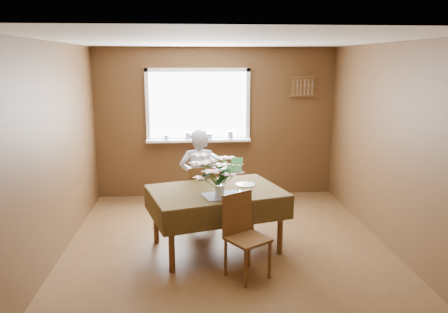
{
  "coord_description": "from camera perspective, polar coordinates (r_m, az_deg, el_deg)",
  "views": [
    {
      "loc": [
        -0.44,
        -5.01,
        2.29
      ],
      "look_at": [
        0.0,
        0.55,
        1.05
      ],
      "focal_mm": 35.0,
      "sensor_mm": 36.0,
      "label": 1
    }
  ],
  "objects": [
    {
      "name": "floor",
      "position": [
        5.53,
        0.46,
        -11.94
      ],
      "size": [
        4.5,
        4.5,
        0.0
      ],
      "primitive_type": "plane",
      "color": "#4F341B",
      "rests_on": "ground"
    },
    {
      "name": "flower_bouquet",
      "position": [
        4.96,
        -0.58,
        -1.84
      ],
      "size": [
        0.55,
        0.55,
        0.47
      ],
      "rotation": [
        0.0,
        0.0,
        0.04
      ],
      "color": "white",
      "rests_on": "dining_table"
    },
    {
      "name": "wall_front",
      "position": [
        2.98,
        4.25,
        -7.89
      ],
      "size": [
        4.0,
        0.0,
        4.0
      ],
      "primitive_type": "plane",
      "rotation": [
        -1.57,
        0.0,
        0.0
      ],
      "color": "brown",
      "rests_on": "floor"
    },
    {
      "name": "table_knife",
      "position": [
        5.13,
        2.18,
        -4.81
      ],
      "size": [
        0.03,
        0.23,
        0.0
      ],
      "primitive_type": "cube",
      "rotation": [
        0.0,
        0.0,
        -0.04
      ],
      "color": "silver",
      "rests_on": "dining_table"
    },
    {
      "name": "ceiling",
      "position": [
        5.04,
        0.51,
        14.92
      ],
      "size": [
        4.5,
        4.5,
        0.0
      ],
      "primitive_type": "plane",
      "rotation": [
        3.14,
        0.0,
        0.0
      ],
      "color": "white",
      "rests_on": "wall_back"
    },
    {
      "name": "dining_table",
      "position": [
        5.31,
        -1.03,
        -5.32
      ],
      "size": [
        1.79,
        1.45,
        0.76
      ],
      "rotation": [
        0.0,
        0.0,
        0.28
      ],
      "color": "brown",
      "rests_on": "floor"
    },
    {
      "name": "chair_far",
      "position": [
        6.01,
        -3.0,
        -4.95
      ],
      "size": [
        0.43,
        0.44,
        0.89
      ],
      "rotation": [
        0.0,
        0.0,
        3.3
      ],
      "color": "brown",
      "rests_on": "floor"
    },
    {
      "name": "wall_left",
      "position": [
        5.35,
        -21.37,
        0.46
      ],
      "size": [
        0.0,
        4.5,
        4.5
      ],
      "primitive_type": "plane",
      "rotation": [
        1.57,
        0.0,
        1.57
      ],
      "color": "brown",
      "rests_on": "floor"
    },
    {
      "name": "wall_right",
      "position": [
        5.67,
        21.06,
        1.12
      ],
      "size": [
        0.0,
        4.5,
        4.5
      ],
      "primitive_type": "plane",
      "rotation": [
        1.57,
        0.0,
        -1.57
      ],
      "color": "brown",
      "rests_on": "floor"
    },
    {
      "name": "window_assembly",
      "position": [
        7.27,
        -3.34,
        5.17
      ],
      "size": [
        1.72,
        0.2,
        1.22
      ],
      "color": "white",
      "rests_on": "wall_back"
    },
    {
      "name": "spoon_rack",
      "position": [
        7.48,
        10.25,
        8.96
      ],
      "size": [
        0.44,
        0.05,
        0.33
      ],
      "color": "brown",
      "rests_on": "wall_back"
    },
    {
      "name": "wall_back",
      "position": [
        7.35,
        -1.04,
        4.39
      ],
      "size": [
        4.0,
        0.0,
        4.0
      ],
      "primitive_type": "plane",
      "rotation": [
        1.57,
        0.0,
        0.0
      ],
      "color": "brown",
      "rests_on": "floor"
    },
    {
      "name": "chair_near",
      "position": [
        4.74,
        2.49,
        -9.71
      ],
      "size": [
        0.54,
        0.54,
        0.91
      ],
      "rotation": [
        0.0,
        0.0,
        0.58
      ],
      "color": "brown",
      "rests_on": "floor"
    },
    {
      "name": "seated_woman",
      "position": [
        5.95,
        -3.34,
        -3.05
      ],
      "size": [
        0.53,
        0.37,
        1.39
      ],
      "primitive_type": "imported",
      "rotation": [
        0.0,
        0.0,
        3.22
      ],
      "color": "white",
      "rests_on": "floor"
    },
    {
      "name": "side_plate",
      "position": [
        5.48,
        2.83,
        -3.69
      ],
      "size": [
        0.28,
        0.28,
        0.01
      ],
      "primitive_type": "cylinder",
      "rotation": [
        0.0,
        0.0,
        0.16
      ],
      "color": "white",
      "rests_on": "dining_table"
    }
  ]
}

